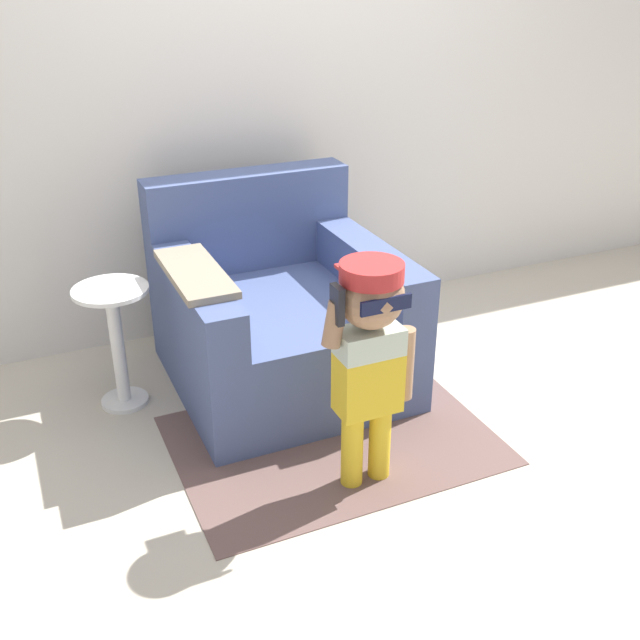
% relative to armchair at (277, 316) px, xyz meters
% --- Properties ---
extents(ground_plane, '(10.00, 10.00, 0.00)m').
position_rel_armchair_xyz_m(ground_plane, '(0.25, -0.07, -0.31)').
color(ground_plane, '#BCB29E').
extents(wall_back, '(10.00, 0.05, 2.60)m').
position_rel_armchair_xyz_m(wall_back, '(0.25, 0.65, 0.99)').
color(wall_back, silver).
rests_on(wall_back, ground_plane).
extents(armchair, '(0.98, 1.02, 0.87)m').
position_rel_armchair_xyz_m(armchair, '(0.00, 0.00, 0.00)').
color(armchair, '#475684').
rests_on(armchair, ground_plane).
extents(person_child, '(0.36, 0.27, 0.87)m').
position_rel_armchair_xyz_m(person_child, '(0.02, -0.85, 0.28)').
color(person_child, gold).
rests_on(person_child, ground_plane).
extents(side_table, '(0.31, 0.31, 0.55)m').
position_rel_armchair_xyz_m(side_table, '(-0.70, 0.05, 0.02)').
color(side_table, white).
rests_on(side_table, ground_plane).
extents(rug, '(1.26, 0.91, 0.01)m').
position_rel_armchair_xyz_m(rug, '(0.01, -0.58, -0.30)').
color(rug, brown).
rests_on(rug, ground_plane).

